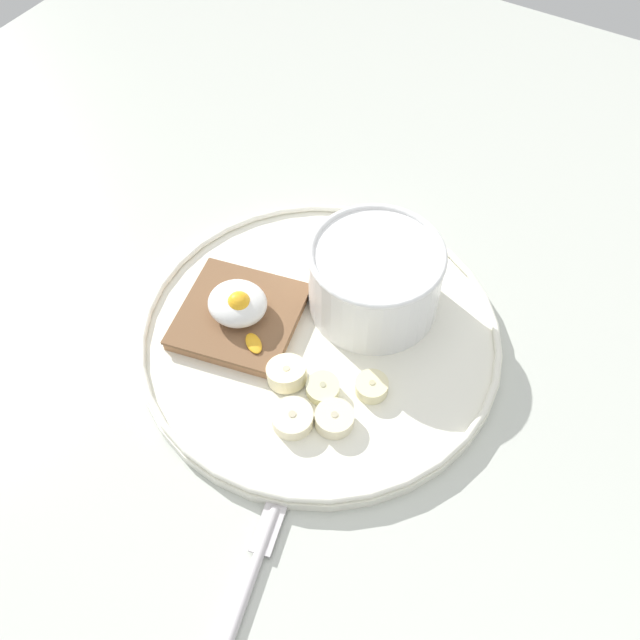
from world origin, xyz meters
TOP-DOWN VIEW (x-y plane):
  - ground_plane at (0.00, 0.00)cm, footprint 120.00×120.00cm
  - plate at (0.00, 0.00)cm, footprint 30.68×30.68cm
  - oatmeal_bowl at (-2.24, -5.21)cm, footprint 11.36×11.36cm
  - toast_slice at (6.65, 2.30)cm, footprint 11.76×11.76cm
  - poached_egg at (6.55, 2.37)cm, footprint 6.72×5.60cm
  - banana_slice_front at (-3.15, 4.84)cm, footprint 3.78×3.81cm
  - banana_slice_left at (-2.54, 8.37)cm, footprint 4.18×4.21cm
  - banana_slice_back at (-6.40, 2.69)cm, footprint 3.39×3.41cm
  - banana_slice_right at (-0.10, 5.20)cm, footprint 4.66×4.62cm
  - banana_slice_inner at (-5.31, 6.72)cm, footprint 4.25×4.24cm
  - knife at (-5.98, 18.53)cm, footprint 4.77×14.82cm

SIDE VIEW (x-z plane):
  - ground_plane at x=0.00cm, z-range 0.00..2.00cm
  - knife at x=-5.98cm, z-range 2.00..2.80cm
  - plate at x=0.00cm, z-range 2.00..3.60cm
  - banana_slice_back at x=-6.40cm, z-range 2.97..4.27cm
  - banana_slice_inner at x=-5.31cm, z-range 2.97..4.33cm
  - banana_slice_front at x=-3.15cm, z-range 2.93..4.37cm
  - toast_slice at x=6.65cm, z-range 3.08..4.25cm
  - banana_slice_left at x=-2.54cm, z-range 2.97..4.40cm
  - banana_slice_right at x=-0.10cm, z-range 2.88..4.75cm
  - poached_egg at x=6.55cm, z-range 3.98..6.95cm
  - oatmeal_bowl at x=-2.24cm, z-range 2.96..9.71cm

